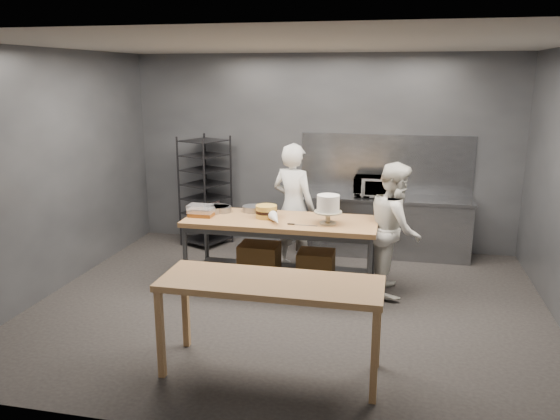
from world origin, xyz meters
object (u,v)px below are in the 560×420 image
Objects in this scene: near_counter at (271,290)px; chef_behind at (293,207)px; frosted_cake_stand at (328,205)px; chef_right at (395,229)px; work_table at (282,245)px; speed_rack at (205,192)px; microwave at (372,186)px; layer_cake at (266,212)px.

near_counter is 1.12× the size of chef_behind.
near_counter is at bearing -97.71° from frosted_cake_stand.
work_table is at bearing 94.05° from chef_right.
microwave is at bearing 1.75° from speed_rack.
layer_cake is (-0.54, 2.04, 0.19)m from near_counter.
chef_behind is (-0.00, 0.78, 0.32)m from work_table.
chef_right is at bearing -25.11° from speed_rack.
speed_rack is 6.56× the size of layer_cake.
work_table is at bearing 99.41° from near_counter.
chef_right is (1.40, -0.60, -0.06)m from chef_behind.
layer_cake is (-1.60, -0.16, 0.17)m from chef_right.
chef_behind is at bearing 124.05° from frosted_cake_stand.
chef_right is 4.63× the size of frosted_cake_stand.
work_table is 1.37× the size of speed_rack.
frosted_cake_stand reaches higher than near_counter.
chef_right reaches higher than microwave.
work_table is at bearing -122.11° from microwave.
speed_rack is 1.06× the size of chef_right.
layer_cake is at bearing -127.17° from microwave.
chef_right reaches higher than near_counter.
frosted_cake_stand reaches higher than microwave.
microwave is (1.04, 1.65, 0.48)m from work_table.
chef_right is at bearing 178.49° from chef_behind.
microwave is (2.62, 0.08, 0.19)m from speed_rack.
microwave is 1.51× the size of frosted_cake_stand.
near_counter is at bearing -75.22° from layer_cake.
chef_right is (2.98, -1.40, -0.03)m from speed_rack.
near_counter is 4.08m from speed_rack.
speed_rack reaches higher than microwave.
frosted_cake_stand is at bearing 82.29° from near_counter.
layer_cake is (-0.80, 0.12, -0.15)m from frosted_cake_stand.
chef_right is 6.21× the size of layer_cake.
near_counter is at bearing -80.59° from work_table.
chef_right reaches higher than work_table.
frosted_cake_stand is (0.60, -0.11, 0.58)m from work_table.
chef_behind is (-0.34, 2.80, 0.08)m from near_counter.
microwave is at bearing -118.10° from chef_behind.
microwave reaches higher than work_table.
chef_right is 3.06× the size of microwave.
layer_cake reaches higher than work_table.
work_table is 0.84m from chef_behind.
chef_behind reaches higher than work_table.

